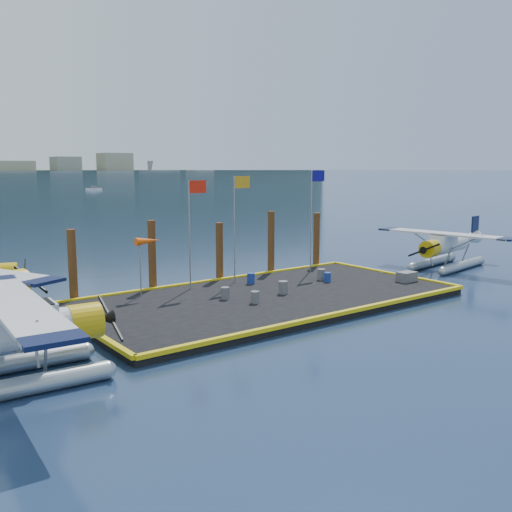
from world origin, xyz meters
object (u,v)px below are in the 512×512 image
at_px(seaplane_d, 446,248).
at_px(flagpole_blue, 314,205).
at_px(drum_3, 255,297).
at_px(piling_0, 73,268).
at_px(piling_1, 152,258).
at_px(piling_2, 220,254).
at_px(piling_3, 271,244).
at_px(flagpole_red, 193,217).
at_px(drum_0, 225,293).
at_px(drum_4, 321,274).
at_px(piling_4, 316,242).
at_px(drum_1, 283,287).
at_px(drum_5, 251,278).
at_px(windsock, 148,242).
at_px(crate, 407,277).
at_px(seaplane_a, 5,339).
at_px(flagpole_yellow, 237,212).
at_px(drum_2, 328,277).

height_order(seaplane_d, flagpole_blue, flagpole_blue).
relative_size(drum_3, piling_0, 0.15).
height_order(drum_3, piling_1, piling_1).
bearing_deg(piling_2, piling_3, 0.00).
relative_size(drum_3, flagpole_red, 0.10).
distance_m(drum_0, flagpole_red, 4.87).
height_order(piling_1, piling_3, piling_3).
relative_size(piling_0, piling_3, 0.93).
relative_size(drum_4, piling_4, 0.16).
xyz_separation_m(drum_1, drum_4, (4.27, 1.54, -0.02)).
relative_size(drum_0, piling_4, 0.15).
bearing_deg(drum_4, flagpole_blue, 57.66).
xyz_separation_m(drum_5, flagpole_blue, (5.66, 0.88, 3.97)).
bearing_deg(seaplane_d, windsock, 71.52).
height_order(seaplane_d, crate, seaplane_d).
xyz_separation_m(crate, piling_4, (-0.32, 7.51, 1.31)).
bearing_deg(drum_0, seaplane_a, -158.57).
bearing_deg(windsock, crate, -23.11).
height_order(drum_0, windsock, windsock).
relative_size(windsock, piling_3, 0.73).
relative_size(seaplane_a, drum_5, 16.60).
bearing_deg(flagpole_yellow, drum_0, -133.51).
distance_m(flagpole_yellow, piling_0, 9.67).
xyz_separation_m(seaplane_a, piling_0, (5.55, 9.38, 0.39)).
xyz_separation_m(flagpole_blue, piling_3, (-2.20, 1.60, -2.54)).
height_order(flagpole_red, piling_3, flagpole_red).
distance_m(drum_3, crate, 10.51).
distance_m(crate, windsock, 15.26).
xyz_separation_m(seaplane_d, drum_2, (-11.29, 0.20, -0.81)).
distance_m(drum_3, piling_1, 6.99).
distance_m(drum_5, flagpole_blue, 6.97).
height_order(drum_3, flagpole_red, flagpole_red).
xyz_separation_m(drum_2, windsock, (-10.00, 3.17, 2.55)).
bearing_deg(drum_3, crate, -5.92).
relative_size(drum_0, drum_4, 0.94).
bearing_deg(drum_2, piling_3, 95.72).
height_order(piling_0, piling_2, piling_0).
distance_m(drum_1, flagpole_yellow, 5.52).
height_order(drum_4, flagpole_yellow, flagpole_yellow).
xyz_separation_m(drum_2, piling_0, (-13.48, 4.77, 1.32)).
xyz_separation_m(drum_1, piling_2, (-0.34, 5.64, 1.16)).
distance_m(seaplane_a, piling_2, 17.32).
height_order(seaplane_a, seaplane_d, seaplane_a).
distance_m(seaplane_a, flagpole_blue, 22.37).
bearing_deg(drum_4, piling_0, 163.25).
xyz_separation_m(drum_5, piling_4, (7.47, 2.48, 1.29)).
height_order(drum_5, flagpole_red, flagpole_red).
relative_size(flagpole_yellow, piling_2, 1.63).
bearing_deg(drum_1, drum_2, 11.85).
bearing_deg(piling_4, drum_3, -147.63).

